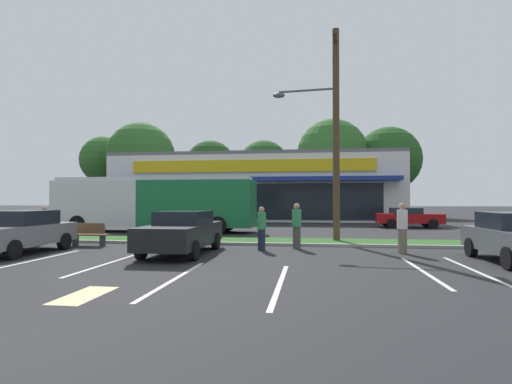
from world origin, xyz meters
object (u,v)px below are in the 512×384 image
(car_1, at_px, (115,215))
(car_5, at_px, (408,217))
(car_3, at_px, (19,232))
(pedestrian_by_pole, at_px, (262,228))
(pedestrian_mid, at_px, (297,226))
(car_4, at_px, (182,232))
(city_bus, at_px, (154,202))
(bus_stop_bench, at_px, (88,234))
(pedestrian_near_bench, at_px, (45,225))
(car_2, at_px, (179,216))
(pedestrian_far, at_px, (402,228))
(utility_pole, at_px, (333,128))

(car_1, distance_m, car_5, 21.86)
(car_3, xyz_separation_m, pedestrian_by_pole, (8.46, 2.08, 0.05))
(car_1, bearing_deg, car_5, 177.86)
(car_3, bearing_deg, pedestrian_mid, 105.87)
(car_1, xyz_separation_m, car_4, (10.67, -15.79, 0.03))
(city_bus, distance_m, bus_stop_bench, 7.46)
(car_1, bearing_deg, pedestrian_near_bench, 104.99)
(car_3, distance_m, car_5, 23.13)
(pedestrian_near_bench, height_order, pedestrian_by_pole, pedestrian_by_pole)
(car_2, bearing_deg, car_4, -70.83)
(city_bus, relative_size, pedestrian_by_pole, 7.35)
(car_4, bearing_deg, car_1, -145.95)
(city_bus, distance_m, pedestrian_by_pole, 10.92)
(car_1, bearing_deg, pedestrian_far, 141.54)
(city_bus, xyz_separation_m, pedestrian_mid, (8.76, -7.22, -0.87))
(utility_pole, distance_m, car_3, 13.17)
(car_1, xyz_separation_m, car_5, (21.84, -0.82, -0.03))
(pedestrian_near_bench, bearing_deg, car_3, 64.26)
(car_5, xyz_separation_m, pedestrian_near_bench, (-18.28, -12.49, 0.10))
(car_1, bearing_deg, bus_stop_bench, 113.23)
(city_bus, xyz_separation_m, car_4, (4.79, -9.26, -0.98))
(pedestrian_mid, bearing_deg, pedestrian_far, 158.39)
(car_2, distance_m, pedestrian_by_pole, 15.75)
(bus_stop_bench, bearing_deg, car_3, 67.68)
(car_1, relative_size, car_2, 0.96)
(car_2, height_order, pedestrian_mid, pedestrian_mid)
(car_4, bearing_deg, pedestrian_mid, 117.18)
(pedestrian_by_pole, bearing_deg, car_4, 24.10)
(car_4, xyz_separation_m, pedestrian_by_pole, (2.67, 1.35, 0.05))
(car_2, relative_size, car_5, 1.09)
(pedestrian_by_pole, relative_size, pedestrian_far, 0.91)
(car_3, relative_size, pedestrian_mid, 2.43)
(utility_pole, xyz_separation_m, car_5, (5.67, 10.53, -4.42))
(city_bus, height_order, bus_stop_bench, city_bus)
(car_1, xyz_separation_m, pedestrian_by_pole, (13.33, -14.44, 0.07))
(pedestrian_by_pole, bearing_deg, city_bus, -49.38)
(city_bus, bearing_deg, pedestrian_near_bench, 71.90)
(utility_pole, relative_size, car_3, 2.21)
(pedestrian_near_bench, bearing_deg, bus_stop_bench, 118.70)
(car_2, xyz_separation_m, car_5, (16.38, -0.01, -0.02))
(car_5, distance_m, pedestrian_by_pole, 16.07)
(car_5, xyz_separation_m, pedestrian_by_pole, (-8.51, -13.63, 0.11))
(car_1, relative_size, car_4, 0.95)
(car_1, distance_m, pedestrian_near_bench, 13.78)
(pedestrian_near_bench, relative_size, pedestrian_mid, 0.92)
(car_2, distance_m, pedestrian_near_bench, 12.65)
(car_4, distance_m, car_5, 18.68)
(utility_pole, height_order, car_3, utility_pole)
(car_1, relative_size, car_3, 1.04)
(car_4, height_order, car_5, car_4)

